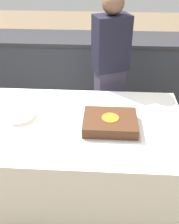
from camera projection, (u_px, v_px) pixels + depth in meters
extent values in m
plane|color=#7A664C|center=(73.00, 186.00, 2.47)|extent=(14.00, 14.00, 0.00)
cube|color=#333842|center=(85.00, 72.00, 3.54)|extent=(4.40, 0.55, 0.88)
cube|color=#2D2D33|center=(84.00, 38.00, 3.29)|extent=(4.40, 0.58, 0.04)
cube|color=white|center=(71.00, 157.00, 2.26)|extent=(1.82, 1.02, 0.75)
cube|color=#B7B2AD|center=(110.00, 127.00, 2.00)|extent=(0.44, 0.36, 0.00)
cube|color=#472816|center=(110.00, 122.00, 1.97)|extent=(0.40, 0.32, 0.08)
cylinder|color=orange|center=(110.00, 118.00, 1.95)|extent=(0.13, 0.13, 0.00)
cylinder|color=white|center=(20.00, 113.00, 2.08)|extent=(0.23, 0.23, 0.08)
cylinder|color=white|center=(119.00, 106.00, 2.25)|extent=(0.18, 0.18, 0.00)
cube|color=#383347|center=(108.00, 107.00, 2.82)|extent=(0.32, 0.26, 0.88)
cube|color=black|center=(111.00, 43.00, 2.43)|extent=(0.38, 0.31, 0.51)
sphere|color=brown|center=(113.00, 3.00, 2.23)|extent=(0.20, 0.20, 0.20)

